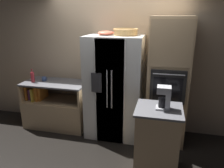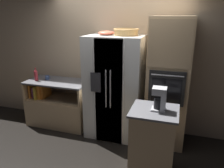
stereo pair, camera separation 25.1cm
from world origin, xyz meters
name	(u,v)px [view 1 (the left image)]	position (x,y,z in m)	size (l,w,h in m)	color
ground_plane	(112,133)	(0.00, 0.00, 0.00)	(20.00, 20.00, 0.00)	black
wall_back	(117,57)	(0.00, 0.41, 1.40)	(12.00, 0.06, 2.80)	tan
counter_left	(56,109)	(-1.16, 0.06, 0.34)	(1.23, 0.64, 0.92)	tan
refrigerator	(114,87)	(0.05, 0.02, 0.92)	(0.98, 0.75, 1.84)	silver
wall_oven	(168,82)	(0.97, 0.05, 1.08)	(0.66, 0.72, 2.16)	tan
island_counter	(157,140)	(0.86, -0.85, 0.49)	(0.63, 0.59, 0.98)	tan
wicker_basket	(126,32)	(0.22, 0.08, 1.90)	(0.42, 0.42, 0.11)	tan
fruit_bowl	(106,33)	(-0.12, 0.06, 1.88)	(0.28, 0.28, 0.07)	#DB664C
bottle_tall	(33,76)	(-1.56, -0.03, 1.04)	(0.07, 0.07, 0.26)	maroon
mug	(44,79)	(-1.40, 0.10, 0.96)	(0.12, 0.09, 0.08)	#384C7A
coffee_maker	(165,97)	(0.93, -0.85, 1.15)	(0.18, 0.16, 0.31)	#B2B2B7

